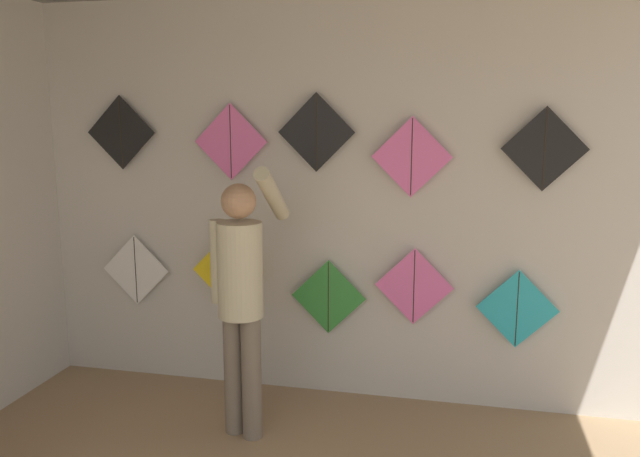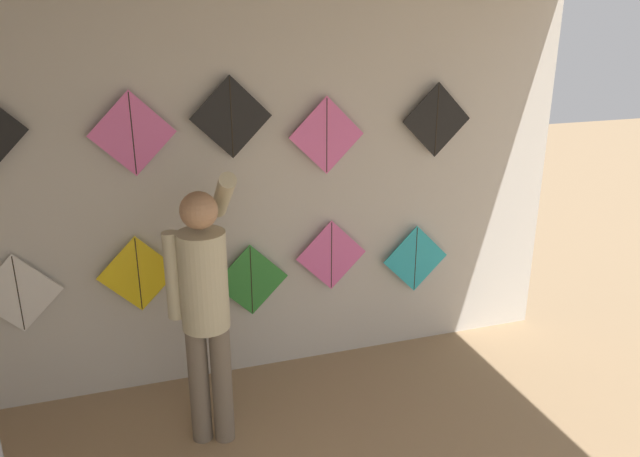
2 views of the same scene
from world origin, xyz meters
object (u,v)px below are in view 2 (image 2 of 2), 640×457
at_px(shopkeeper, 204,298).
at_px(kite_7, 231,117).
at_px(kite_9, 437,120).
at_px(kite_1, 139,274).
at_px(kite_0, 18,294).
at_px(kite_2, 251,280).
at_px(kite_4, 415,259).
at_px(kite_8, 327,136).
at_px(kite_6, 132,134).
at_px(kite_3, 331,255).

height_order(shopkeeper, kite_7, kite_7).
bearing_deg(kite_9, kite_1, 180.00).
bearing_deg(kite_0, kite_9, 0.00).
height_order(kite_2, kite_7, kite_7).
bearing_deg(kite_0, shopkeeper, -31.45).
distance_m(kite_4, kite_9, 1.06).
relative_size(kite_0, kite_8, 1.00).
relative_size(kite_1, kite_4, 1.00).
height_order(kite_0, kite_6, kite_6).
bearing_deg(kite_6, kite_4, 0.00).
relative_size(kite_6, kite_9, 1.00).
relative_size(shopkeeper, kite_3, 3.20).
distance_m(kite_7, kite_9, 1.47).
xyz_separation_m(kite_1, kite_8, (1.31, 0.00, 0.84)).
height_order(kite_2, kite_6, kite_6).
height_order(kite_4, kite_8, kite_8).
xyz_separation_m(kite_1, kite_6, (0.05, 0.00, 0.93)).
xyz_separation_m(kite_4, kite_7, (-1.36, 0.00, 1.15)).
height_order(kite_4, kite_9, kite_9).
bearing_deg(kite_9, kite_0, 180.00).
bearing_deg(kite_4, kite_0, 180.00).
bearing_deg(kite_2, kite_1, 180.00).
relative_size(kite_6, kite_7, 1.00).
distance_m(kite_1, kite_6, 0.93).
bearing_deg(kite_1, kite_4, 0.00).
height_order(kite_6, kite_9, kite_6).
relative_size(shopkeeper, kite_8, 3.20).
bearing_deg(kite_3, kite_1, 180.00).
bearing_deg(kite_3, shopkeeper, -146.67).
relative_size(kite_0, kite_1, 1.00).
bearing_deg(kite_8, kite_3, 0.00).
xyz_separation_m(kite_1, kite_9, (2.13, 0.00, 0.90)).
distance_m(kite_4, kite_8, 1.22).
height_order(kite_6, kite_7, kite_7).
bearing_deg(kite_1, kite_6, 0.00).
bearing_deg(kite_6, kite_0, 180.00).
height_order(shopkeeper, kite_4, shopkeeper).
bearing_deg(kite_0, kite_3, 0.00).
height_order(kite_3, kite_6, kite_6).
distance_m(kite_0, kite_4, 2.76).
distance_m(kite_0, kite_3, 2.08).
height_order(kite_2, kite_9, kite_9).
xyz_separation_m(kite_6, kite_9, (2.08, 0.00, -0.02)).
bearing_deg(kite_4, kite_2, 180.00).
bearing_deg(kite_4, kite_1, 180.00).
relative_size(kite_1, kite_2, 1.00).
distance_m(kite_0, kite_1, 0.73).
xyz_separation_m(kite_0, kite_2, (1.48, 0.00, -0.11)).
relative_size(kite_7, kite_9, 1.00).
distance_m(kite_1, kite_3, 1.35).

